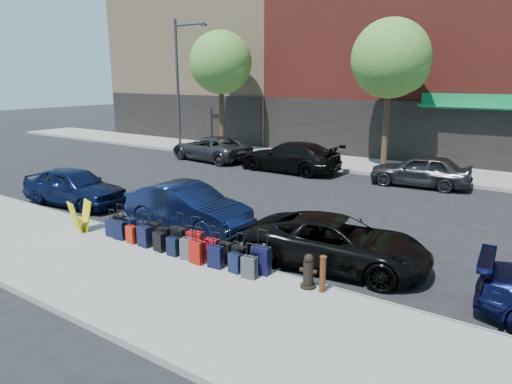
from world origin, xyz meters
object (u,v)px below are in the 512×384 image
Objects in this scene: car_far_0 at (210,148)px; car_far_2 at (420,170)px; car_near_1 at (188,207)px; car_near_2 at (337,242)px; car_near_0 at (74,186)px; bollard at (323,274)px; tree_left at (223,64)px; suitcase_front_5 at (180,240)px; fire_hydrant at (308,272)px; tree_center at (393,61)px; car_far_1 at (290,157)px; display_rack at (80,217)px; streetlight at (180,77)px.

car_far_2 is (11.74, 0.16, 0.02)m from car_far_0.
car_far_2 is at bearing -23.99° from car_near_1.
car_far_2 is at bearing -3.40° from car_near_2.
car_near_0 reaches higher than car_far_0.
car_near_1 is 10.91m from car_far_2.
car_near_1 reaches higher than bollard.
car_near_2 is at bearing -42.82° from tree_left.
car_far_2 is (4.43, 9.97, 0.01)m from car_near_1.
suitcase_front_5 is 1.35× the size of fire_hydrant.
car_far_2 reaches higher than car_far_0.
tree_center reaches higher than car_near_0.
car_near_0 is (-7.37, -12.84, -4.70)m from tree_center.
car_far_1 is (-7.15, 11.40, 0.25)m from fire_hydrant.
car_far_0 is (1.11, -2.64, -4.72)m from tree_left.
suitcase_front_5 is at bearing -179.69° from bollard.
car_near_0 is 14.20m from car_far_2.
car_far_0 reaches higher than display_rack.
car_far_2 is at bearing 79.85° from suitcase_front_5.
car_near_2 is 1.09× the size of car_far_2.
tree_center is at bearing 89.82° from display_rack.
car_far_2 is (15.79, -1.79, -3.95)m from streetlight.
streetlight is 7.61× the size of suitcase_front_5.
display_rack is at bearing 174.35° from fire_hydrant.
car_far_1 is (6.54, -2.90, -4.65)m from tree_left.
streetlight is 16.82m from car_near_1.
car_near_2 is (13.56, -12.56, -4.78)m from tree_left.
car_near_2 is (5.14, -0.11, -0.07)m from car_near_1.
display_rack is 0.22× the size of car_near_0.
streetlight reaches higher than fire_hydrant.
suitcase_front_5 is 1.15× the size of display_rack.
tree_center is at bearing 103.88° from bollard.
suitcase_front_5 is at bearing -19.55° from car_far_2.
fire_hydrant is 0.85× the size of display_rack.
streetlight is 17.34m from display_rack.
car_near_0 reaches higher than car_far_2.
car_near_1 is 0.94× the size of car_near_2.
car_far_1 reaches higher than suitcase_front_5.
car_near_0 is 0.92× the size of car_near_2.
tree_center reaches higher than car_far_2.
car_near_0 is at bearing 163.72° from display_rack.
car_far_2 is at bearing 84.46° from fire_hydrant.
display_rack is 0.20× the size of car_near_2.
car_far_2 reaches higher than bollard.
car_far_1 is at bearing 11.13° from car_near_1.
tree_center is at bearing 2.98° from streetlight.
tree_left is 1.00× the size of tree_center.
suitcase_front_5 is 3.63m from display_rack.
tree_left reaches higher than car_far_1.
car_near_0 is (3.13, -12.84, -4.70)m from tree_left.
car_far_1 is (5.42, -0.25, 0.06)m from car_far_0.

